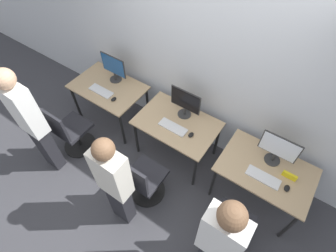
# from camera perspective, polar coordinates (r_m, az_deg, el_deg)

# --- Properties ---
(ground_plane) EXTENTS (20.00, 20.00, 0.00)m
(ground_plane) POSITION_cam_1_polar(r_m,az_deg,el_deg) (3.91, -1.21, -9.34)
(ground_plane) COLOR #3D3D42
(wall_back) EXTENTS (12.00, 0.05, 2.80)m
(wall_back) POSITION_cam_1_polar(r_m,az_deg,el_deg) (3.32, 7.07, 13.71)
(wall_back) COLOR silver
(wall_back) RESTS_ON ground_plane
(desk_left) EXTENTS (1.08, 0.72, 0.71)m
(desk_left) POSITION_cam_1_polar(r_m,az_deg,el_deg) (4.13, -12.83, 7.61)
(desk_left) COLOR tan
(desk_left) RESTS_ON ground_plane
(monitor_left) EXTENTS (0.43, 0.19, 0.43)m
(monitor_left) POSITION_cam_1_polar(r_m,az_deg,el_deg) (4.02, -11.78, 12.41)
(monitor_left) COLOR #2D2D2D
(monitor_left) RESTS_ON desk_left
(keyboard_left) EXTENTS (0.39, 0.14, 0.02)m
(keyboard_left) POSITION_cam_1_polar(r_m,az_deg,el_deg) (4.01, -14.35, 7.38)
(keyboard_left) COLOR silver
(keyboard_left) RESTS_ON desk_left
(mouse_left) EXTENTS (0.06, 0.09, 0.03)m
(mouse_left) POSITION_cam_1_polar(r_m,az_deg,el_deg) (3.84, -11.76, 5.74)
(mouse_left) COLOR black
(mouse_left) RESTS_ON desk_left
(office_chair_left) EXTENTS (0.48, 0.48, 0.92)m
(office_chair_left) POSITION_cam_1_polar(r_m,az_deg,el_deg) (4.05, -20.35, -1.40)
(office_chair_left) COLOR black
(office_chair_left) RESTS_ON ground_plane
(person_left) EXTENTS (0.36, 0.23, 1.75)m
(person_left) POSITION_cam_1_polar(r_m,az_deg,el_deg) (3.58, -27.68, 0.93)
(person_left) COLOR #232328
(person_left) RESTS_ON ground_plane
(desk_center) EXTENTS (1.08, 0.72, 0.71)m
(desk_center) POSITION_cam_1_polar(r_m,az_deg,el_deg) (3.55, 1.98, -0.06)
(desk_center) COLOR tan
(desk_center) RESTS_ON ground_plane
(monitor_center) EXTENTS (0.43, 0.19, 0.43)m
(monitor_center) POSITION_cam_1_polar(r_m,az_deg,el_deg) (3.42, 3.77, 5.16)
(monitor_center) COLOR #2D2D2D
(monitor_center) RESTS_ON desk_center
(keyboard_center) EXTENTS (0.39, 0.14, 0.02)m
(keyboard_center) POSITION_cam_1_polar(r_m,az_deg,el_deg) (3.43, 1.08, -0.24)
(keyboard_center) COLOR silver
(keyboard_center) RESTS_ON desk_center
(mouse_center) EXTENTS (0.06, 0.09, 0.03)m
(mouse_center) POSITION_cam_1_polar(r_m,az_deg,el_deg) (3.36, 5.03, -1.92)
(mouse_center) COLOR black
(mouse_center) RESTS_ON desk_center
(office_chair_center) EXTENTS (0.48, 0.48, 0.92)m
(office_chair_center) POSITION_cam_1_polar(r_m,az_deg,el_deg) (3.40, -5.38, -11.84)
(office_chair_center) COLOR black
(office_chair_center) RESTS_ON ground_plane
(person_center) EXTENTS (0.36, 0.21, 1.62)m
(person_center) POSITION_cam_1_polar(r_m,az_deg,el_deg) (2.88, -11.53, -12.00)
(person_center) COLOR #232328
(person_center) RESTS_ON ground_plane
(desk_right) EXTENTS (1.08, 0.72, 0.71)m
(desk_right) POSITION_cam_1_polar(r_m,az_deg,el_deg) (3.36, 20.38, -9.50)
(desk_right) COLOR tan
(desk_right) RESTS_ON ground_plane
(monitor_right) EXTENTS (0.43, 0.19, 0.43)m
(monitor_right) POSITION_cam_1_polar(r_m,az_deg,el_deg) (3.21, 22.89, -4.62)
(monitor_right) COLOR #2D2D2D
(monitor_right) RESTS_ON desk_right
(keyboard_right) EXTENTS (0.39, 0.14, 0.02)m
(keyboard_right) POSITION_cam_1_polar(r_m,az_deg,el_deg) (3.21, 20.00, -10.44)
(keyboard_right) COLOR silver
(keyboard_right) RESTS_ON desk_right
(mouse_right) EXTENTS (0.06, 0.09, 0.03)m
(mouse_right) POSITION_cam_1_polar(r_m,az_deg,el_deg) (3.24, 24.47, -12.23)
(mouse_right) COLOR black
(mouse_right) RESTS_ON desk_right
(office_chair_right) EXTENTS (0.48, 0.48, 0.92)m
(office_chair_right) POSITION_cam_1_polar(r_m,az_deg,el_deg) (3.24, 13.09, -21.10)
(office_chair_right) COLOR black
(office_chair_right) RESTS_ON ground_plane
(person_right) EXTENTS (0.36, 0.22, 1.70)m
(person_right) POSITION_cam_1_polar(r_m,az_deg,el_deg) (2.59, 10.87, -23.62)
(person_right) COLOR #232328
(person_right) RESTS_ON ground_plane
(placard_right) EXTENTS (0.16, 0.03, 0.08)m
(placard_right) POSITION_cam_1_polar(r_m,az_deg,el_deg) (3.30, 24.94, -9.81)
(placard_right) COLOR yellow
(placard_right) RESTS_ON desk_right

